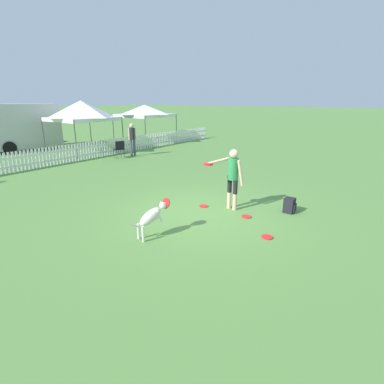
% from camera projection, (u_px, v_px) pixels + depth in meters
% --- Properties ---
extents(ground_plane, '(240.00, 240.00, 0.00)m').
position_uv_depth(ground_plane, '(203.00, 212.00, 7.95)').
color(ground_plane, '#5B8C42').
extents(handler_person, '(0.91, 0.82, 1.63)m').
position_uv_depth(handler_person, '(232.00, 173.00, 7.86)').
color(handler_person, beige).
rests_on(handler_person, ground_plane).
extents(leaping_dog, '(1.02, 0.42, 0.79)m').
position_uv_depth(leaping_dog, '(152.00, 216.00, 6.39)').
color(leaping_dog, beige).
rests_on(leaping_dog, ground_plane).
extents(frisbee_near_handler, '(0.25, 0.25, 0.02)m').
position_uv_depth(frisbee_near_handler, '(204.00, 206.00, 8.35)').
color(frisbee_near_handler, red).
rests_on(frisbee_near_handler, ground_plane).
extents(frisbee_near_dog, '(0.25, 0.25, 0.02)m').
position_uv_depth(frisbee_near_dog, '(246.00, 217.00, 7.60)').
color(frisbee_near_dog, red).
rests_on(frisbee_near_dog, ground_plane).
extents(frisbee_midfield, '(0.25, 0.25, 0.02)m').
position_uv_depth(frisbee_midfield, '(267.00, 237.00, 6.47)').
color(frisbee_midfield, red).
rests_on(frisbee_midfield, ground_plane).
extents(backpack_on_grass, '(0.26, 0.29, 0.40)m').
position_uv_depth(backpack_on_grass, '(290.00, 205.00, 7.86)').
color(backpack_on_grass, black).
rests_on(backpack_on_grass, ground_plane).
extents(picket_fence, '(26.64, 0.04, 0.84)m').
position_uv_depth(picket_fence, '(33.00, 159.00, 12.79)').
color(picket_fence, white).
rests_on(picket_fence, ground_plane).
extents(folding_chair_blue_left, '(0.60, 0.61, 0.89)m').
position_uv_depth(folding_chair_blue_left, '(119.00, 148.00, 15.02)').
color(folding_chair_blue_left, '#333338').
rests_on(folding_chair_blue_left, ground_plane).
extents(canopy_tent_main, '(3.06, 3.06, 2.81)m').
position_uv_depth(canopy_tent_main, '(81.00, 111.00, 16.33)').
color(canopy_tent_main, '#333338').
rests_on(canopy_tent_main, ground_plane).
extents(canopy_tent_secondary, '(3.09, 3.09, 2.51)m').
position_uv_depth(canopy_tent_secondary, '(145.00, 111.00, 20.30)').
color(canopy_tent_secondary, '#333338').
rests_on(canopy_tent_secondary, ground_plane).
extents(spectator_standing, '(0.40, 0.27, 1.69)m').
position_uv_depth(spectator_standing, '(132.00, 136.00, 15.55)').
color(spectator_standing, '#474C5B').
rests_on(spectator_standing, ground_plane).
extents(equipment_trailer, '(5.63, 3.07, 2.63)m').
position_uv_depth(equipment_trailer, '(12.00, 126.00, 17.14)').
color(equipment_trailer, '#B7B7B7').
rests_on(equipment_trailer, ground_plane).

